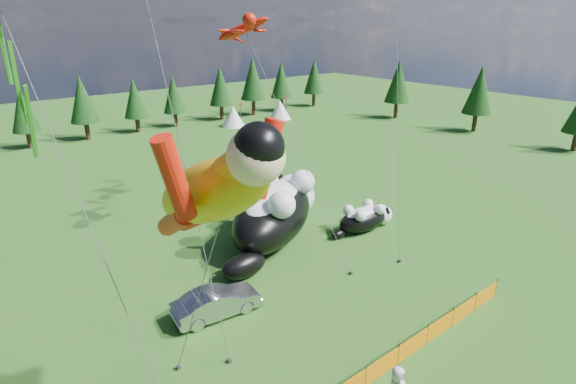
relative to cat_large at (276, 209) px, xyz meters
name	(u,v)px	position (x,y,z in m)	size (l,w,h in m)	color
ground	(297,357)	(-6.28, -9.73, -2.05)	(160.00, 160.00, 0.00)	#0E370A
tree_line	(43,111)	(-6.28, 35.27, 1.95)	(90.00, 4.00, 8.00)	black
festival_tents	(156,128)	(4.72, 30.27, -0.65)	(50.00, 3.20, 2.80)	white
cat_large	(276,209)	(0.00, 0.00, 0.00)	(10.67, 8.37, 4.32)	black
cat_small	(366,217)	(5.49, -2.96, -1.14)	(5.31, 2.11, 1.92)	black
car	(217,302)	(-7.40, -5.00, -1.34)	(1.52, 4.35, 1.43)	#ACACB0
superhero_kite	(211,191)	(-11.38, -12.52, 7.64)	(5.13, 8.15, 12.62)	#DEA20B
gecko_kite	(243,29)	(1.09, 4.87, 10.97)	(5.17, 14.62, 17.16)	red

